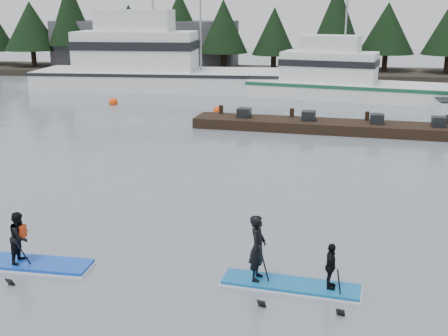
# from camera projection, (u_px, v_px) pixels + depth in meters

# --- Properties ---
(ground) EXTENTS (160.00, 160.00, 0.00)m
(ground) POSITION_uv_depth(u_px,v_px,m) (185.00, 280.00, 13.50)
(ground) COLOR slate
(ground) RESTS_ON ground
(far_shore) EXTENTS (70.00, 8.00, 0.60)m
(far_shore) POSITION_uv_depth(u_px,v_px,m) (284.00, 73.00, 53.28)
(far_shore) COLOR #2D281E
(far_shore) RESTS_ON ground
(treeline) EXTENTS (60.00, 4.00, 8.00)m
(treeline) POSITION_uv_depth(u_px,v_px,m) (283.00, 76.00, 53.36)
(treeline) COLOR black
(treeline) RESTS_ON ground
(waterfront_building) EXTENTS (18.00, 6.00, 5.00)m
(waterfront_building) POSITION_uv_depth(u_px,v_px,m) (146.00, 46.00, 56.69)
(waterfront_building) COLOR #4C4C51
(waterfront_building) RESTS_ON ground
(fishing_boat_large) EXTENTS (20.91, 6.75, 11.31)m
(fishing_boat_large) POSITION_uv_depth(u_px,v_px,m) (160.00, 78.00, 44.64)
(fishing_boat_large) COLOR white
(fishing_boat_large) RESTS_ON ground
(fishing_boat_medium) EXTENTS (15.23, 7.16, 8.71)m
(fishing_boat_medium) POSITION_uv_depth(u_px,v_px,m) (346.00, 90.00, 40.25)
(fishing_boat_medium) COLOR white
(fishing_boat_medium) RESTS_ON ground
(floating_dock) EXTENTS (16.35, 3.63, 0.54)m
(floating_dock) POSITION_uv_depth(u_px,v_px,m) (347.00, 127.00, 29.32)
(floating_dock) COLOR black
(floating_dock) RESTS_ON ground
(buoy_b) EXTENTS (0.55, 0.55, 0.55)m
(buoy_b) POSITION_uv_depth(u_px,v_px,m) (218.00, 113.00, 34.76)
(buoy_b) COLOR #FF440C
(buoy_b) RESTS_ON ground
(buoy_a) EXTENTS (0.60, 0.60, 0.60)m
(buoy_a) POSITION_uv_depth(u_px,v_px,m) (113.00, 104.00, 37.77)
(buoy_a) COLOR #FF440C
(buoy_a) RESTS_ON ground
(paddleboard_solo) EXTENTS (3.53, 1.12, 1.87)m
(paddleboard_solo) POSITION_uv_depth(u_px,v_px,m) (21.00, 249.00, 14.11)
(paddleboard_solo) COLOR blue
(paddleboard_solo) RESTS_ON ground
(paddleboard_duo) EXTENTS (3.27, 1.32, 2.24)m
(paddleboard_duo) POSITION_uv_depth(u_px,v_px,m) (285.00, 264.00, 13.02)
(paddleboard_duo) COLOR #1162A5
(paddleboard_duo) RESTS_ON ground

